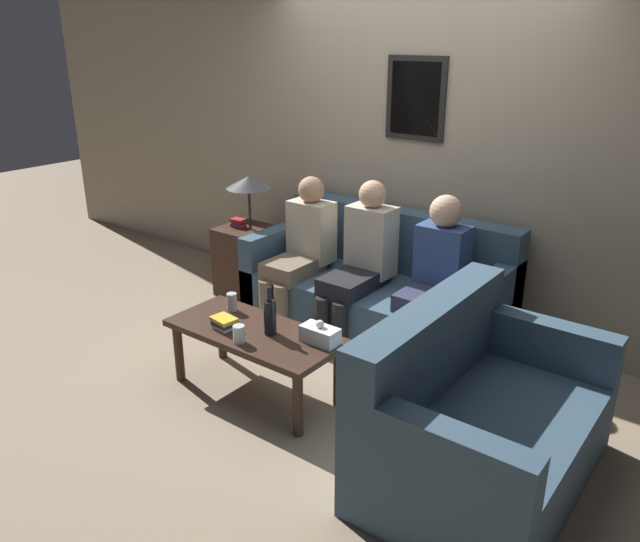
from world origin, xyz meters
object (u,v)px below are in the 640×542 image
(couch_side, at_px, (477,424))
(person_right, at_px, (435,274))
(coffee_table, at_px, (255,339))
(person_middle, at_px, (361,258))
(teddy_bear, at_px, (381,407))
(couch_main, at_px, (378,292))
(drinking_glass, at_px, (239,334))
(wine_bottle, at_px, (270,316))
(person_left, at_px, (302,246))

(couch_side, relative_size, person_right, 1.19)
(couch_side, distance_m, coffee_table, 1.44)
(couch_side, bearing_deg, person_middle, 54.53)
(person_middle, bearing_deg, teddy_bear, -50.35)
(teddy_bear, bearing_deg, couch_main, 123.19)
(drinking_glass, xyz_separation_m, person_middle, (0.03, 1.24, 0.13))
(coffee_table, xyz_separation_m, person_right, (0.65, 1.10, 0.25))
(teddy_bear, bearing_deg, couch_side, -3.97)
(couch_main, relative_size, coffee_table, 1.73)
(couch_main, distance_m, teddy_bear, 1.32)
(wine_bottle, xyz_separation_m, person_middle, (-0.04, 1.04, 0.06))
(coffee_table, relative_size, person_middle, 0.96)
(couch_side, height_order, teddy_bear, couch_side)
(wine_bottle, distance_m, person_middle, 1.05)
(coffee_table, distance_m, person_right, 1.30)
(person_middle, bearing_deg, person_left, -177.17)
(teddy_bear, bearing_deg, drinking_glass, -158.46)
(couch_side, distance_m, wine_bottle, 1.35)
(person_right, relative_size, teddy_bear, 3.41)
(couch_main, height_order, coffee_table, couch_main)
(coffee_table, bearing_deg, drinking_glass, -75.22)
(wine_bottle, height_order, drinking_glass, wine_bottle)
(couch_side, xyz_separation_m, drinking_glass, (-1.39, -0.27, 0.19))
(couch_side, height_order, coffee_table, couch_side)
(person_left, relative_size, person_right, 0.99)
(coffee_table, distance_m, drinking_glass, 0.22)
(drinking_glass, relative_size, person_middle, 0.09)
(person_left, height_order, person_middle, person_middle)
(couch_main, height_order, couch_side, same)
(wine_bottle, relative_size, person_middle, 0.26)
(couch_main, distance_m, person_left, 0.69)
(wine_bottle, bearing_deg, person_middle, 92.11)
(person_left, bearing_deg, couch_main, 18.74)
(wine_bottle, bearing_deg, person_left, 119.42)
(drinking_glass, relative_size, person_right, 0.10)
(person_left, relative_size, person_middle, 0.97)
(coffee_table, xyz_separation_m, person_left, (-0.46, 1.04, 0.23))
(person_right, bearing_deg, coffee_table, -120.74)
(couch_side, height_order, person_left, person_left)
(person_left, height_order, teddy_bear, person_left)
(couch_main, height_order, person_right, person_right)
(person_left, xyz_separation_m, person_right, (1.11, 0.06, 0.02))
(wine_bottle, bearing_deg, couch_side, 3.18)
(couch_main, bearing_deg, wine_bottle, -90.53)
(couch_side, bearing_deg, teddy_bear, 86.03)
(drinking_glass, xyz_separation_m, teddy_bear, (0.80, 0.31, -0.35))
(drinking_glass, xyz_separation_m, person_left, (-0.51, 1.22, 0.11))
(couch_side, relative_size, teddy_bear, 4.06)
(coffee_table, xyz_separation_m, drinking_glass, (0.05, -0.18, 0.12))
(coffee_table, distance_m, person_middle, 1.09)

